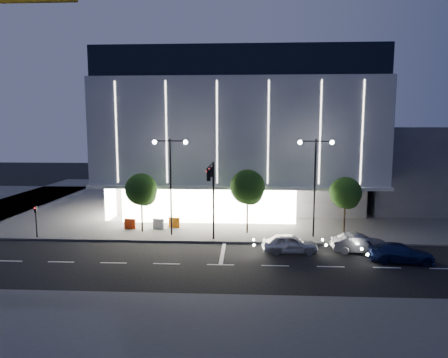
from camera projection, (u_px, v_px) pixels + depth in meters
ground at (196, 258)px, 30.88m from camera, size 160.00×160.00×0.00m
sidewalk_museum at (254, 201)px, 54.38m from camera, size 70.00×40.00×0.15m
sidewalk_near at (271, 341)px, 18.73m from camera, size 70.00×10.00×0.15m
museum at (239, 133)px, 51.61m from camera, size 30.00×25.80×18.00m
annex_building at (413, 165)px, 52.67m from camera, size 16.00×20.00×10.00m
traffic_mast at (212, 187)px, 33.48m from camera, size 0.33×5.89×7.07m
street_lamp_west at (171, 172)px, 36.20m from camera, size 3.16×0.36×9.00m
street_lamp_east at (315, 173)px, 35.53m from camera, size 3.16×0.36×9.00m
ped_signal_far at (36, 218)px, 35.85m from camera, size 0.22×0.24×3.00m
tree_left at (142, 191)px, 37.61m from camera, size 3.02×3.02×5.72m
tree_mid at (248, 189)px, 37.06m from camera, size 3.25×3.25×6.15m
tree_right at (346, 194)px, 36.66m from camera, size 2.91×2.91×5.51m
car_lead at (290, 244)px, 32.01m from camera, size 4.51×1.97×1.51m
car_second at (360, 244)px, 32.07m from camera, size 4.52×1.64×1.48m
car_third at (400, 253)px, 29.82m from camera, size 4.94×2.36×1.39m
barrier_a at (130, 224)px, 38.99m from camera, size 1.11×0.31×1.00m
barrier_b at (158, 224)px, 38.99m from camera, size 1.13×0.49×1.00m
barrier_c at (174, 223)px, 39.48m from camera, size 1.13×0.43×1.00m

